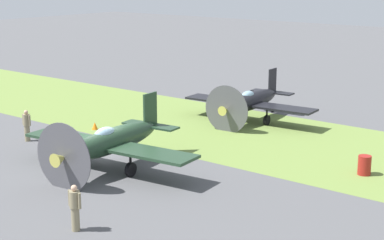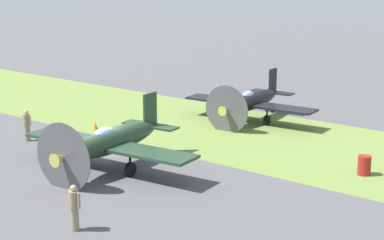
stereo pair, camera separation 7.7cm
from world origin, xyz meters
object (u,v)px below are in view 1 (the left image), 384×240
at_px(airplane_lead, 111,141).
at_px(fuel_drum, 364,165).
at_px(ground_crew_chief, 27,125).
at_px(airplane_wingman, 251,101).
at_px(ground_crew_mechanic, 75,207).
at_px(runway_marker_cone, 95,126).

xyz_separation_m(airplane_lead, fuel_drum, (-9.59, -6.65, -0.92)).
bearing_deg(ground_crew_chief, airplane_wingman, -124.70).
distance_m(airplane_wingman, ground_crew_mechanic, 18.38).
height_order(airplane_lead, ground_crew_mechanic, airplane_lead).
bearing_deg(ground_crew_mechanic, fuel_drum, 65.23).
bearing_deg(ground_crew_mechanic, runway_marker_cone, 133.62).
xyz_separation_m(airplane_wingman, fuel_drum, (-9.79, 5.43, -0.83)).
bearing_deg(airplane_wingman, airplane_lead, 86.25).
bearing_deg(ground_crew_chief, runway_marker_cone, -107.28).
bearing_deg(runway_marker_cone, fuel_drum, -172.85).
xyz_separation_m(airplane_lead, ground_crew_mechanic, (-4.10, 5.79, -0.46)).
relative_size(airplane_wingman, ground_crew_mechanic, 4.96).
bearing_deg(ground_crew_chief, ground_crew_mechanic, 147.22).
bearing_deg(airplane_wingman, ground_crew_chief, 53.80).
distance_m(airplane_lead, runway_marker_cone, 7.84).
bearing_deg(airplane_lead, ground_crew_chief, -11.12).
height_order(airplane_wingman, ground_crew_chief, airplane_wingman).
bearing_deg(fuel_drum, ground_crew_chief, 19.69).
distance_m(airplane_lead, fuel_drum, 11.71).
xyz_separation_m(ground_crew_mechanic, runway_marker_cone, (10.29, -10.46, -0.69)).
relative_size(ground_crew_mechanic, fuel_drum, 1.92).
distance_m(ground_crew_chief, fuel_drum, 17.85).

